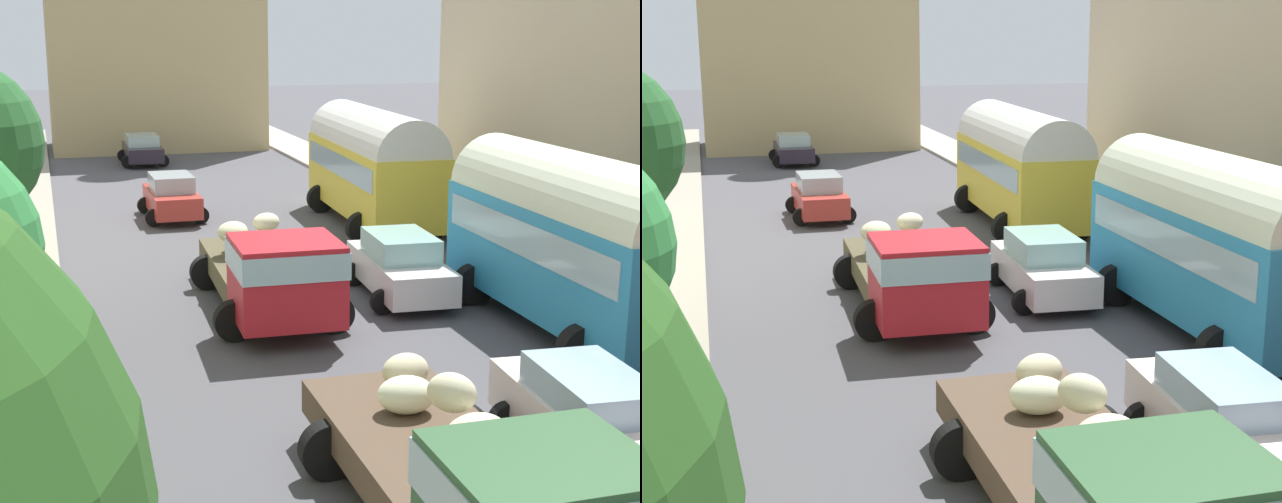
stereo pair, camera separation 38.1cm
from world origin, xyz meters
TOP-DOWN VIEW (x-y plane):
  - ground_plane at (0.00, 27.00)m, footprint 154.00×154.00m
  - sidewalk_left at (-7.25, 27.00)m, footprint 2.50×70.00m
  - sidewalk_right at (7.25, 27.00)m, footprint 2.50×70.00m
  - building_right_2 at (10.61, 25.83)m, footprint 4.22×13.07m
  - distant_church at (-0.00, 51.84)m, footprint 11.39×6.75m
  - parked_bus_1 at (4.82, 16.35)m, footprint 3.33×8.08m
  - parked_bus_2 at (4.49, 28.53)m, footprint 3.54×8.68m
  - cargo_truck_0 at (-1.26, 8.17)m, footprint 3.17×6.94m
  - cargo_truck_1 at (-1.33, 19.05)m, footprint 3.29×7.26m
  - car_0 at (-1.97, 31.57)m, footprint 2.22×3.88m
  - car_1 at (-1.53, 45.50)m, footprint 2.30×4.02m
  - car_2 at (1.55, 10.22)m, footprint 2.34×4.48m
  - car_3 at (2.19, 19.95)m, footprint 2.43×4.33m
  - pedestrian_1 at (-7.39, 27.91)m, footprint 0.44×0.44m

SIDE VIEW (x-z plane):
  - ground_plane at x=0.00m, z-range 0.00..0.00m
  - sidewalk_left at x=-7.25m, z-range 0.00..0.14m
  - sidewalk_right at x=7.25m, z-range 0.00..0.14m
  - car_1 at x=-1.53m, z-range 0.01..1.48m
  - car_0 at x=-1.97m, z-range 0.00..1.58m
  - car_2 at x=1.55m, z-range 0.01..1.59m
  - car_3 at x=2.19m, z-range 0.00..1.63m
  - pedestrian_1 at x=-7.39m, z-range 0.13..1.89m
  - cargo_truck_0 at x=-1.26m, z-range 0.06..2.28m
  - cargo_truck_1 at x=-1.33m, z-range 0.08..2.31m
  - parked_bus_2 at x=4.49m, z-range 0.19..4.18m
  - parked_bus_1 at x=4.82m, z-range 0.21..4.25m
  - building_right_2 at x=10.61m, z-range 0.00..12.57m
  - distant_church at x=0.00m, z-range -2.70..16.78m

